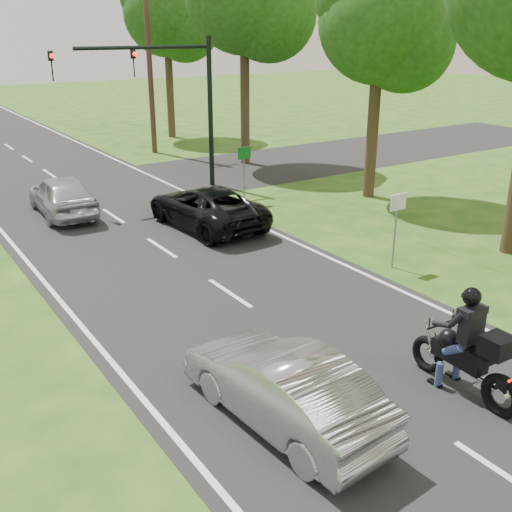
# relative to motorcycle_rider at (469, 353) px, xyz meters

# --- Properties ---
(ground) EXTENTS (140.00, 140.00, 0.00)m
(ground) POSITION_rel_motorcycle_rider_xyz_m (-1.28, 2.14, -0.82)
(ground) COLOR #214A14
(ground) RESTS_ON ground
(road) EXTENTS (8.00, 100.00, 0.01)m
(road) POSITION_rel_motorcycle_rider_xyz_m (-1.28, 12.14, -0.82)
(road) COLOR black
(road) RESTS_ON ground
(cross_road) EXTENTS (60.00, 7.00, 0.01)m
(cross_road) POSITION_rel_motorcycle_rider_xyz_m (-1.28, 18.14, -0.82)
(cross_road) COLOR black
(cross_road) RESTS_ON ground
(motorcycle_rider) EXTENTS (0.69, 2.43, 2.10)m
(motorcycle_rider) POSITION_rel_motorcycle_rider_xyz_m (0.00, 0.00, 0.00)
(motorcycle_rider) COLOR black
(motorcycle_rider) RESTS_ON ground
(dark_suv) EXTENTS (2.54, 5.01, 1.36)m
(dark_suv) POSITION_rel_motorcycle_rider_xyz_m (0.91, 11.24, -0.13)
(dark_suv) COLOR black
(dark_suv) RESTS_ON road
(silver_sedan) EXTENTS (1.74, 4.19, 1.35)m
(silver_sedan) POSITION_rel_motorcycle_rider_xyz_m (-3.26, 1.14, -0.14)
(silver_sedan) COLOR #9F9FA3
(silver_sedan) RESTS_ON road
(silver_suv) EXTENTS (1.91, 4.33, 1.45)m
(silver_suv) POSITION_rel_motorcycle_rider_xyz_m (-2.67, 15.26, -0.09)
(silver_suv) COLOR #B0B1B9
(silver_suv) RESTS_ON road
(traffic_signal) EXTENTS (6.38, 0.44, 6.00)m
(traffic_signal) POSITION_rel_motorcycle_rider_xyz_m (2.06, 16.13, 3.31)
(traffic_signal) COLOR black
(traffic_signal) RESTS_ON ground
(utility_pole_far) EXTENTS (1.60, 0.28, 10.00)m
(utility_pole_far) POSITION_rel_motorcycle_rider_xyz_m (4.92, 24.14, 4.26)
(utility_pole_far) COLOR #4B2E22
(utility_pole_far) RESTS_ON ground
(sign_white) EXTENTS (0.55, 0.07, 2.12)m
(sign_white) POSITION_rel_motorcycle_rider_xyz_m (3.42, 5.12, 0.77)
(sign_white) COLOR slate
(sign_white) RESTS_ON ground
(sign_green) EXTENTS (0.55, 0.07, 2.12)m
(sign_green) POSITION_rel_motorcycle_rider_xyz_m (3.62, 13.12, 0.77)
(sign_green) COLOR slate
(sign_green) RESTS_ON ground
(tree_row_c) EXTENTS (4.80, 4.65, 8.76)m
(tree_row_c) POSITION_rel_motorcycle_rider_xyz_m (8.47, 10.94, 5.41)
(tree_row_c) COLOR #332316
(tree_row_c) RESTS_ON ground
(tree_row_d) EXTENTS (5.76, 5.58, 10.45)m
(tree_row_d) POSITION_rel_motorcycle_rider_xyz_m (7.83, 18.89, 6.61)
(tree_row_d) COLOR #332316
(tree_row_d) RESTS_ON ground
(tree_row_e) EXTENTS (5.28, 5.12, 9.61)m
(tree_row_e) POSITION_rel_motorcycle_rider_xyz_m (8.20, 27.92, 6.01)
(tree_row_e) COLOR #332316
(tree_row_e) RESTS_ON ground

